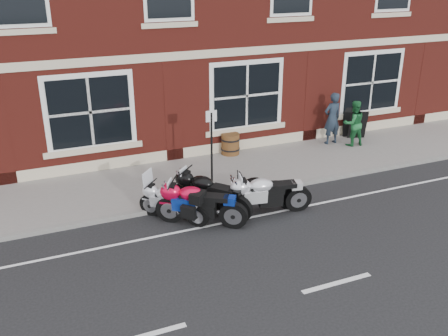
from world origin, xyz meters
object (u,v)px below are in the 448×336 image
(barrel_planter, at_px, (230,144))
(parking_sign, at_px, (212,143))
(moto_sport_black, at_px, (210,192))
(a_board_sign, at_px, (355,123))
(moto_touring_silver, at_px, (172,201))
(moto_sport_red, at_px, (200,202))
(pedestrian_left, at_px, (332,118))
(moto_naked_black, at_px, (260,190))
(moto_sport_silver, at_px, (266,193))
(pedestrian_right, at_px, (354,123))

(barrel_planter, relative_size, parking_sign, 0.32)
(moto_sport_black, distance_m, a_board_sign, 7.62)
(moto_touring_silver, relative_size, moto_sport_red, 0.77)
(moto_sport_black, distance_m, pedestrian_left, 6.51)
(pedestrian_left, bearing_deg, moto_naked_black, 34.20)
(moto_touring_silver, relative_size, a_board_sign, 1.46)
(moto_sport_silver, bearing_deg, pedestrian_right, -46.99)
(moto_naked_black, xyz_separation_m, parking_sign, (-0.70, 1.62, 0.86))
(moto_sport_red, xyz_separation_m, pedestrian_right, (6.74, 3.08, 0.31))
(moto_sport_silver, xyz_separation_m, moto_naked_black, (-0.01, 0.31, -0.06))
(moto_touring_silver, bearing_deg, a_board_sign, -19.22)
(moto_touring_silver, distance_m, moto_sport_black, 1.01)
(moto_sport_red, bearing_deg, moto_touring_silver, 83.52)
(moto_sport_black, xyz_separation_m, parking_sign, (0.58, 1.35, 0.79))
(moto_sport_silver, relative_size, a_board_sign, 2.19)
(moto_naked_black, bearing_deg, moto_sport_silver, -156.43)
(pedestrian_right, bearing_deg, moto_sport_silver, 38.99)
(moto_sport_silver, xyz_separation_m, parking_sign, (-0.71, 1.93, 0.79))
(moto_naked_black, height_order, parking_sign, parking_sign)
(moto_sport_silver, bearing_deg, moto_sport_red, 95.85)
(moto_sport_black, distance_m, pedestrian_right, 6.83)
(pedestrian_left, height_order, parking_sign, parking_sign)
(moto_sport_red, height_order, moto_naked_black, moto_sport_red)
(moto_touring_silver, bearing_deg, moto_sport_black, -43.66)
(pedestrian_right, bearing_deg, moto_touring_silver, 25.87)
(moto_naked_black, xyz_separation_m, a_board_sign, (5.58, 3.58, 0.11))
(moto_naked_black, relative_size, a_board_sign, 1.88)
(a_board_sign, bearing_deg, barrel_planter, -162.97)
(moto_sport_red, height_order, pedestrian_right, pedestrian_right)
(moto_sport_red, height_order, parking_sign, parking_sign)
(moto_sport_black, bearing_deg, pedestrian_right, -16.19)
(moto_touring_silver, distance_m, barrel_planter, 4.62)
(pedestrian_right, xyz_separation_m, parking_sign, (-5.71, -1.29, 0.48))
(moto_sport_black, xyz_separation_m, moto_sport_silver, (1.30, -0.58, 0.00))
(moto_naked_black, bearing_deg, moto_sport_black, 99.05)
(pedestrian_right, bearing_deg, a_board_sign, -124.31)
(moto_touring_silver, bearing_deg, moto_sport_red, -82.46)
(moto_sport_silver, bearing_deg, moto_sport_black, 76.18)
(barrel_planter, height_order, parking_sign, parking_sign)
(moto_touring_silver, height_order, barrel_planter, moto_touring_silver)
(moto_sport_silver, distance_m, pedestrian_right, 5.95)
(moto_sport_black, relative_size, parking_sign, 0.86)
(moto_sport_black, distance_m, moto_sport_silver, 1.42)
(parking_sign, bearing_deg, moto_sport_silver, -68.28)
(pedestrian_left, height_order, pedestrian_right, pedestrian_left)
(pedestrian_right, bearing_deg, moto_sport_red, 30.80)
(moto_touring_silver, xyz_separation_m, pedestrian_left, (6.72, 3.05, 0.50))
(a_board_sign, distance_m, barrel_planter, 4.79)
(pedestrian_left, distance_m, parking_sign, 5.43)
(moto_sport_red, height_order, moto_sport_black, moto_sport_black)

